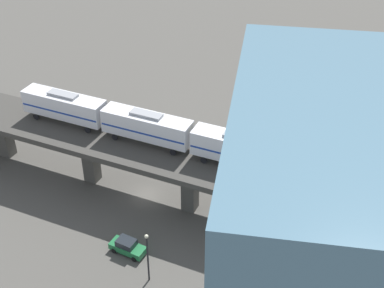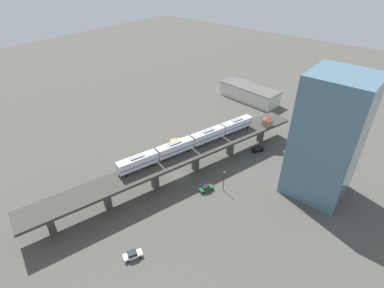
{
  "view_description": "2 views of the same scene",
  "coord_description": "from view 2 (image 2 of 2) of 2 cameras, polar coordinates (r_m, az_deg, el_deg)",
  "views": [
    {
      "loc": [
        54.39,
        15.02,
        46.79
      ],
      "look_at": [
        0.22,
        6.31,
        9.24
      ],
      "focal_mm": 50.0,
      "sensor_mm": 36.0,
      "label": 1
    },
    {
      "loc": [
        50.79,
        -54.39,
        60.5
      ],
      "look_at": [
        0.22,
        6.31,
        9.24
      ],
      "focal_mm": 28.0,
      "sensor_mm": 36.0,
      "label": 2
    }
  ],
  "objects": [
    {
      "name": "signal_hut",
      "position": [
        109.82,
        14.22,
        4.24
      ],
      "size": [
        3.94,
        3.94,
        3.4
      ],
      "color": "#8C7251",
      "rests_on": "elevated_viaduct"
    },
    {
      "name": "warehouse_building",
      "position": [
        146.85,
        10.87,
        9.5
      ],
      "size": [
        29.49,
        13.21,
        6.8
      ],
      "color": "beige",
      "rests_on": "ground"
    },
    {
      "name": "street_lamp",
      "position": [
        88.72,
        6.07,
        -6.71
      ],
      "size": [
        0.44,
        0.44,
        6.94
      ],
      "color": "black",
      "rests_on": "ground"
    },
    {
      "name": "street_car_green",
      "position": [
        90.19,
        2.69,
        -8.4
      ],
      "size": [
        3.14,
        4.75,
        1.89
      ],
      "color": "#1E6638",
      "rests_on": "ground"
    },
    {
      "name": "elevated_viaduct",
      "position": [
        91.79,
        -2.72,
        -2.99
      ],
      "size": [
        31.61,
        91.1,
        7.74
      ],
      "color": "#393733",
      "rests_on": "ground"
    },
    {
      "name": "street_car_black",
      "position": [
        109.17,
        12.37,
        -0.96
      ],
      "size": [
        3.66,
        4.73,
        1.89
      ],
      "color": "black",
      "rests_on": "ground"
    },
    {
      "name": "street_car_white",
      "position": [
        75.53,
        -11.25,
        -20.0
      ],
      "size": [
        3.54,
        4.74,
        1.89
      ],
      "color": "silver",
      "rests_on": "ground"
    },
    {
      "name": "delivery_truck",
      "position": [
        108.67,
        -2.33,
        0.23
      ],
      "size": [
        6.21,
        7.05,
        3.2
      ],
      "color": "#333338",
      "rests_on": "ground"
    },
    {
      "name": "ground_plane",
      "position": [
        95.91,
        -2.53,
        -6.17
      ],
      "size": [
        400.0,
        400.0,
        0.0
      ],
      "primitive_type": "plane",
      "color": "#4C4944"
    },
    {
      "name": "office_tower",
      "position": [
        88.46,
        24.46,
        1.02
      ],
      "size": [
        16.0,
        16.0,
        36.0
      ],
      "color": "slate",
      "rests_on": "ground"
    },
    {
      "name": "subway_train",
      "position": [
        93.62,
        -0.0,
        0.53
      ],
      "size": [
        15.42,
        48.86,
        4.45
      ],
      "color": "silver",
      "rests_on": "elevated_viaduct"
    }
  ]
}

